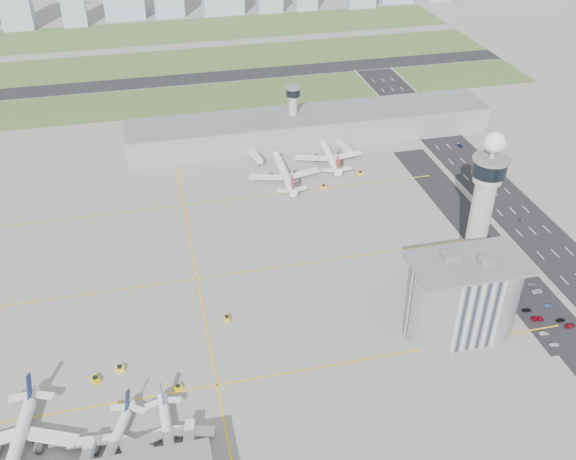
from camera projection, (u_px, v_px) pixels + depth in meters
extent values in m
plane|color=gray|center=(309.00, 311.00, 249.53)|extent=(1000.00, 1000.00, 0.00)
cube|color=#3C5428|center=(194.00, 99.00, 427.76)|extent=(480.00, 50.00, 0.08)
cube|color=#4D6630|center=(183.00, 62.00, 488.44)|extent=(480.00, 60.00, 0.08)
cube|color=#3F5E2C|center=(174.00, 31.00, 553.17)|extent=(480.00, 70.00, 0.08)
cube|color=black|center=(188.00, 79.00, 457.68)|extent=(480.00, 22.00, 0.10)
cube|color=black|center=(571.00, 269.00, 271.37)|extent=(28.00, 500.00, 0.10)
cube|color=#9E9E99|center=(542.00, 273.00, 268.40)|extent=(0.60, 500.00, 1.20)
cube|color=black|center=(530.00, 293.00, 258.53)|extent=(18.00, 260.00, 0.08)
cube|color=black|center=(542.00, 313.00, 248.44)|extent=(20.00, 44.00, 0.10)
cube|color=yellow|center=(217.00, 385.00, 217.65)|extent=(260.00, 0.60, 0.01)
cube|color=yellow|center=(197.00, 279.00, 266.20)|extent=(260.00, 0.60, 0.01)
cube|color=yellow|center=(183.00, 205.00, 314.74)|extent=(260.00, 0.60, 0.01)
cube|color=yellow|center=(197.00, 279.00, 266.20)|extent=(0.60, 260.00, 0.01)
cylinder|color=#ADAAA5|center=(478.00, 225.00, 256.35)|extent=(8.40, 8.40, 48.00)
cylinder|color=#ADAAA5|center=(488.00, 177.00, 244.12)|extent=(11.00, 11.00, 4.00)
cylinder|color=black|center=(490.00, 167.00, 241.89)|extent=(13.00, 13.00, 6.00)
cylinder|color=slate|center=(491.00, 159.00, 239.95)|extent=(14.00, 14.00, 1.00)
cylinder|color=#ADAAA5|center=(493.00, 153.00, 238.56)|extent=(1.60, 1.60, 5.00)
sphere|color=white|center=(495.00, 142.00, 236.06)|extent=(8.00, 8.00, 8.00)
cylinder|color=#ADAAA5|center=(293.00, 117.00, 368.82)|extent=(5.00, 5.00, 28.00)
cylinder|color=black|center=(293.00, 92.00, 360.48)|extent=(8.00, 8.00, 4.00)
cylinder|color=slate|center=(293.00, 88.00, 359.09)|extent=(8.60, 8.60, 0.80)
cube|color=#B2B2B7|center=(463.00, 296.00, 233.28)|extent=(18.00, 24.00, 30.00)
cylinder|color=#B2B2B7|center=(440.00, 300.00, 231.57)|extent=(24.00, 24.00, 30.00)
cylinder|color=#B2B2B7|center=(485.00, 293.00, 234.99)|extent=(24.00, 24.00, 30.00)
cube|color=slate|center=(469.00, 263.00, 224.72)|extent=(42.00, 24.00, 0.80)
cube|color=slate|center=(450.00, 256.00, 225.11)|extent=(6.00, 5.00, 3.00)
cube|color=slate|center=(486.00, 261.00, 223.33)|extent=(5.00, 4.00, 2.40)
cube|color=gray|center=(310.00, 127.00, 372.72)|extent=(210.00, 32.00, 15.00)
cube|color=slate|center=(311.00, 114.00, 368.32)|extent=(210.00, 32.00, 0.80)
imported|color=silver|center=(554.00, 344.00, 233.12)|extent=(3.69, 1.69, 1.23)
imported|color=#9B9B9B|center=(544.00, 333.00, 238.06)|extent=(3.61, 1.44, 1.17)
imported|color=maroon|center=(537.00, 318.00, 244.74)|extent=(5.01, 2.83, 1.32)
imported|color=black|center=(527.00, 310.00, 249.01)|extent=(3.78, 1.57, 1.09)
imported|color=navy|center=(518.00, 296.00, 255.93)|extent=(3.41, 1.52, 1.14)
imported|color=white|center=(507.00, 286.00, 261.09)|extent=(3.41, 1.58, 1.08)
imported|color=maroon|center=(570.00, 325.00, 241.49)|extent=(4.62, 2.51, 1.27)
imported|color=black|center=(561.00, 320.00, 244.11)|extent=(3.74, 1.89, 1.22)
imported|color=navy|center=(549.00, 306.00, 251.16)|extent=(3.48, 1.47, 1.12)
imported|color=silver|center=(537.00, 291.00, 258.39)|extent=(4.71, 2.37, 1.28)
imported|color=gray|center=(532.00, 284.00, 262.15)|extent=(4.10, 1.87, 1.16)
imported|color=#25262A|center=(521.00, 220.00, 302.54)|extent=(1.52, 3.51, 1.12)
imported|color=navy|center=(460.00, 146.00, 368.09)|extent=(1.90, 3.99, 1.10)
imported|color=slate|center=(400.00, 106.00, 415.81)|extent=(1.73, 3.71, 1.23)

